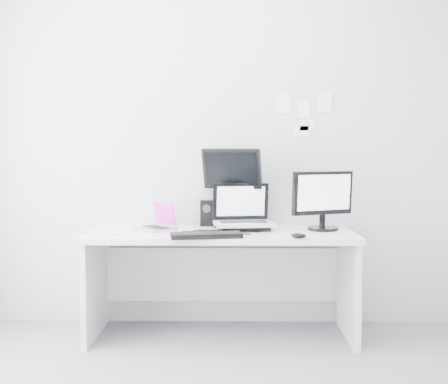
{
  "coord_description": "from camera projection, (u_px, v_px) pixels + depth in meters",
  "views": [
    {
      "loc": [
        0.07,
        -2.61,
        1.27
      ],
      "look_at": [
        0.02,
        1.23,
        1.0
      ],
      "focal_mm": 45.92,
      "sensor_mm": 36.0,
      "label": 1
    }
  ],
  "objects": [
    {
      "name": "wall_note_1",
      "position": [
        304.0,
        109.0,
        4.17
      ],
      "size": [
        0.09,
        0.0,
        0.13
      ],
      "primitive_type": "cube",
      "color": "white",
      "rests_on": "back_wall"
    },
    {
      "name": "wall_note_4",
      "position": [
        307.0,
        125.0,
        4.18
      ],
      "size": [
        0.11,
        0.0,
        0.08
      ],
      "primitive_type": "cube",
      "color": "white",
      "rests_on": "back_wall"
    },
    {
      "name": "macbook",
      "position": [
        155.0,
        215.0,
        3.96
      ],
      "size": [
        0.34,
        0.35,
        0.21
      ],
      "primitive_type": "cube",
      "rotation": [
        0.0,
        0.0,
        -0.89
      ],
      "color": "#B9B9BE",
      "rests_on": "desk"
    },
    {
      "name": "desk",
      "position": [
        221.0,
        284.0,
        3.92
      ],
      "size": [
        1.8,
        0.7,
        0.73
      ],
      "primitive_type": "cube",
      "color": "white",
      "rests_on": "ground"
    },
    {
      "name": "wall_note_3",
      "position": [
        301.0,
        131.0,
        4.18
      ],
      "size": [
        0.11,
        0.0,
        0.08
      ],
      "primitive_type": "cube",
      "color": "white",
      "rests_on": "back_wall"
    },
    {
      "name": "wall_note_2",
      "position": [
        325.0,
        102.0,
        4.16
      ],
      "size": [
        0.1,
        0.0,
        0.14
      ],
      "primitive_type": "cube",
      "color": "white",
      "rests_on": "back_wall"
    },
    {
      "name": "rear_monitor",
      "position": [
        232.0,
        187.0,
        4.1
      ],
      "size": [
        0.45,
        0.28,
        0.58
      ],
      "primitive_type": "cube",
      "rotation": [
        0.0,
        0.0,
        -0.31
      ],
      "color": "black",
      "rests_on": "desk"
    },
    {
      "name": "keyboard",
      "position": [
        206.0,
        235.0,
        3.61
      ],
      "size": [
        0.47,
        0.23,
        0.03
      ],
      "primitive_type": "cube",
      "rotation": [
        0.0,
        0.0,
        0.16
      ],
      "color": "black",
      "rests_on": "desk"
    },
    {
      "name": "wall_note_0",
      "position": [
        284.0,
        104.0,
        4.17
      ],
      "size": [
        0.1,
        0.0,
        0.14
      ],
      "primitive_type": "cube",
      "color": "white",
      "rests_on": "back_wall"
    },
    {
      "name": "back_wall",
      "position": [
        222.0,
        141.0,
        4.2
      ],
      "size": [
        3.6,
        0.0,
        3.6
      ],
      "primitive_type": "plane",
      "rotation": [
        1.57,
        0.0,
        0.0
      ],
      "color": "#BBBDBF",
      "rests_on": "ground"
    },
    {
      "name": "dell_laptop",
      "position": [
        244.0,
        206.0,
        3.94
      ],
      "size": [
        0.44,
        0.37,
        0.33
      ],
      "primitive_type": "cube",
      "rotation": [
        0.0,
        0.0,
        0.16
      ],
      "color": "silver",
      "rests_on": "desk"
    },
    {
      "name": "mouse",
      "position": [
        299.0,
        236.0,
        3.58
      ],
      "size": [
        0.12,
        0.1,
        0.03
      ],
      "primitive_type": "ellipsoid",
      "rotation": [
        0.0,
        0.0,
        -0.43
      ],
      "color": "black",
      "rests_on": "desk"
    },
    {
      "name": "samsung_monitor",
      "position": [
        323.0,
        200.0,
        3.94
      ],
      "size": [
        0.51,
        0.38,
        0.42
      ],
      "primitive_type": "cube",
      "rotation": [
        0.0,
        0.0,
        0.41
      ],
      "color": "black",
      "rests_on": "desk"
    },
    {
      "name": "speaker",
      "position": [
        207.0,
        213.0,
        4.19
      ],
      "size": [
        0.1,
        0.1,
        0.19
      ],
      "primitive_type": "cube",
      "rotation": [
        0.0,
        0.0,
        -0.05
      ],
      "color": "black",
      "rests_on": "desk"
    }
  ]
}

